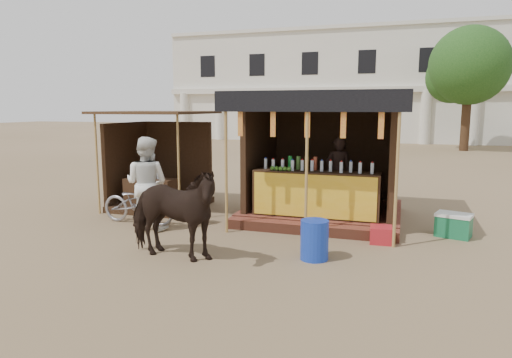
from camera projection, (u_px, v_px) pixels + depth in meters
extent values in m
plane|color=#846B4C|center=(226.00, 259.00, 7.48)|extent=(120.00, 120.00, 0.00)
cube|color=brown|center=(323.00, 211.00, 10.45)|extent=(3.40, 2.80, 0.22)
cube|color=brown|center=(310.00, 229.00, 8.99)|extent=(3.40, 0.35, 0.20)
cube|color=#362013|center=(316.00, 194.00, 9.47)|extent=(2.60, 0.55, 0.95)
cube|color=gold|center=(313.00, 196.00, 9.20)|extent=(2.50, 0.02, 0.88)
cube|color=#362013|center=(333.00, 148.00, 11.41)|extent=(3.00, 0.12, 2.50)
cube|color=#362013|center=(261.00, 150.00, 10.69)|extent=(0.12, 2.50, 2.50)
cube|color=#362013|center=(394.00, 155.00, 9.78)|extent=(0.12, 2.50, 2.50)
cube|color=black|center=(324.00, 94.00, 9.85)|extent=(3.60, 3.60, 0.06)
cube|color=black|center=(307.00, 102.00, 8.21)|extent=(3.60, 0.06, 0.36)
cylinder|color=tan|center=(226.00, 164.00, 8.91)|extent=(0.06, 0.06, 2.75)
cylinder|color=tan|center=(307.00, 167.00, 8.42)|extent=(0.06, 0.06, 2.75)
cylinder|color=tan|center=(397.00, 171.00, 7.93)|extent=(0.06, 0.06, 2.75)
cube|color=red|center=(240.00, 122.00, 8.69)|extent=(0.10, 0.02, 0.55)
cube|color=red|center=(273.00, 122.00, 8.49)|extent=(0.10, 0.02, 0.55)
cube|color=red|center=(307.00, 122.00, 8.29)|extent=(0.10, 0.02, 0.55)
cube|color=red|center=(343.00, 123.00, 8.09)|extent=(0.10, 0.02, 0.55)
cube|color=red|center=(381.00, 123.00, 7.90)|extent=(0.10, 0.02, 0.55)
imported|color=black|center=(338.00, 172.00, 10.31)|extent=(0.67, 0.53, 1.60)
cube|color=#362013|center=(162.00, 204.00, 11.39)|extent=(2.00, 2.00, 0.15)
cube|color=#362013|center=(178.00, 161.00, 12.13)|extent=(1.90, 0.10, 2.10)
cube|color=#362013|center=(127.00, 164.00, 11.53)|extent=(0.10, 1.90, 2.10)
cube|color=#472D19|center=(157.00, 112.00, 10.94)|extent=(2.40, 2.40, 0.06)
cylinder|color=tan|center=(97.00, 164.00, 10.55)|extent=(0.05, 0.05, 2.35)
cylinder|color=tan|center=(179.00, 168.00, 9.91)|extent=(0.05, 0.05, 2.35)
cube|color=#362013|center=(151.00, 195.00, 10.87)|extent=(1.20, 0.50, 0.80)
imported|color=black|center=(171.00, 213.00, 7.40)|extent=(1.89, 1.00, 1.54)
imported|color=#929199|center=(138.00, 203.00, 9.73)|extent=(1.75, 0.69, 0.90)
imported|color=silver|center=(147.00, 183.00, 9.23)|extent=(0.93, 0.73, 1.89)
cylinder|color=#1636AB|center=(314.00, 240.00, 7.45)|extent=(0.51, 0.51, 0.66)
cube|color=#AC1C23|center=(381.00, 235.00, 8.39)|extent=(0.41, 0.44, 0.30)
cube|color=#176B40|center=(453.00, 227.00, 8.77)|extent=(0.72, 0.58, 0.40)
cube|color=white|center=(454.00, 215.00, 8.74)|extent=(0.74, 0.61, 0.06)
cube|color=silver|center=(344.00, 88.00, 35.66)|extent=(26.00, 7.00, 8.00)
cube|color=silver|center=(337.00, 90.00, 32.32)|extent=(26.00, 0.50, 0.40)
cube|color=silver|center=(339.00, 26.00, 31.74)|extent=(26.00, 0.30, 0.25)
cylinder|color=silver|center=(185.00, 116.00, 36.28)|extent=(0.70, 0.70, 3.60)
cylinder|color=silver|center=(220.00, 116.00, 35.36)|extent=(0.70, 0.70, 3.60)
cylinder|color=silver|center=(257.00, 116.00, 34.45)|extent=(0.70, 0.70, 3.60)
cylinder|color=silver|center=(295.00, 117.00, 33.53)|extent=(0.70, 0.70, 3.60)
cylinder|color=silver|center=(336.00, 117.00, 32.62)|extent=(0.70, 0.70, 3.60)
cylinder|color=silver|center=(379.00, 117.00, 31.70)|extent=(0.70, 0.70, 3.60)
cylinder|color=silver|center=(425.00, 117.00, 30.79)|extent=(0.70, 0.70, 3.60)
cylinder|color=silver|center=(474.00, 118.00, 29.88)|extent=(0.70, 0.70, 3.60)
cylinder|color=#382314|center=(466.00, 116.00, 26.02)|extent=(0.50, 0.50, 4.00)
sphere|color=#2F5B1F|center=(470.00, 65.00, 25.58)|extent=(4.40, 4.40, 4.40)
sphere|color=#2F5B1F|center=(452.00, 77.00, 26.48)|extent=(2.99, 2.99, 2.99)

